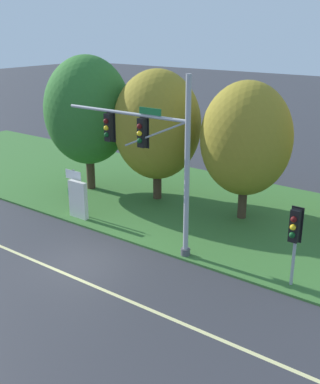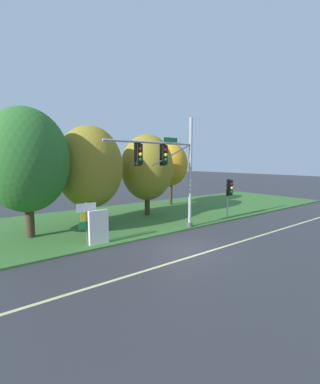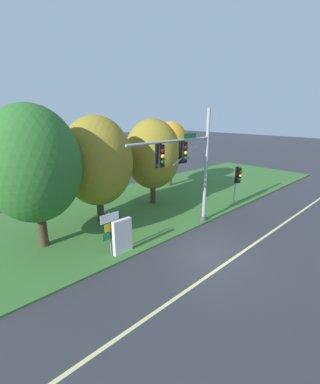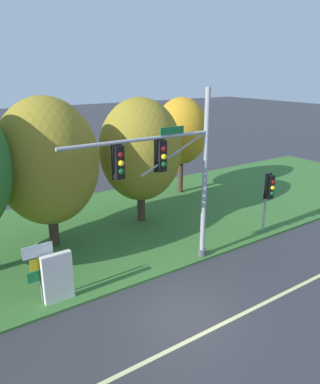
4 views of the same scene
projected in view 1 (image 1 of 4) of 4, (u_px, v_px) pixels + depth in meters
ground_plane at (83, 261)px, 20.05m from camera, size 160.00×160.00×0.00m
lane_stripe at (61, 272)px, 19.14m from camera, size 36.00×0.16×0.01m
grass_verge at (191, 204)px, 26.28m from camera, size 48.00×11.50×0.10m
traffic_signal_mast at (153, 149)px, 19.87m from camera, size 6.60×0.49×7.49m
pedestrian_signal_near_kerb at (295, 230)px, 17.17m from camera, size 0.46×0.55×3.13m
route_sign_post at (74, 186)px, 24.31m from camera, size 1.07×0.08×2.35m
tree_nearest_road at (88, 111)px, 27.14m from camera, size 4.90×4.90×7.69m
tree_left_of_mast at (157, 125)px, 25.63m from camera, size 4.70×4.70×7.09m
tree_behind_signpost at (246, 139)px, 22.97m from camera, size 4.42×4.42×6.81m
info_kiosk at (78, 200)px, 23.99m from camera, size 1.10×0.24×1.90m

